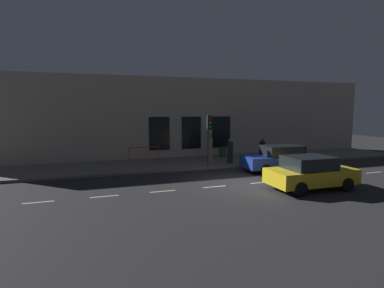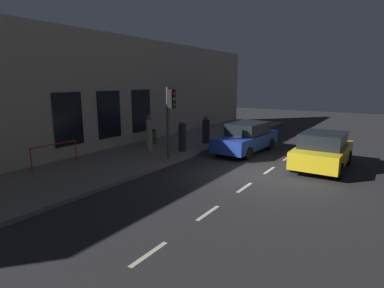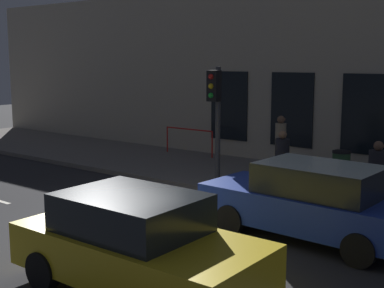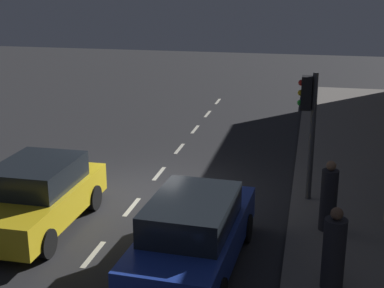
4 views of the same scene
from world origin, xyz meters
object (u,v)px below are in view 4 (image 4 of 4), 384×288
parked_car_1 (37,196)px  pedestrian_2 (329,198)px  traffic_light (309,114)px  pedestrian_1 (334,252)px  parked_car_0 (194,233)px

parked_car_1 → pedestrian_2: bearing=-171.2°
pedestrian_2 → traffic_light: bearing=156.8°
traffic_light → pedestrian_1: traffic_light is taller
traffic_light → parked_car_0: (-2.10, -3.90, -1.63)m
parked_car_1 → pedestrian_1: (6.72, -1.50, 0.08)m
traffic_light → parked_car_1: bearing=-155.5°
parked_car_0 → pedestrian_2: (2.66, 2.12, 0.11)m
pedestrian_2 → parked_car_0: bearing=-92.2°
parked_car_0 → pedestrian_2: bearing=41.3°
parked_car_0 → pedestrian_1: 2.74m
parked_car_0 → pedestrian_2: 3.40m
parked_car_0 → pedestrian_2: pedestrian_2 is taller
pedestrian_1 → parked_car_1: bearing=-24.7°
parked_car_0 → parked_car_1: same height
traffic_light → parked_car_0: 4.71m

